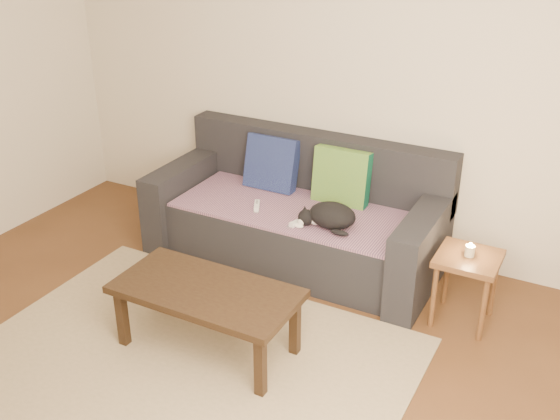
{
  "coord_description": "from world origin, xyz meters",
  "views": [
    {
      "loc": [
        1.91,
        -2.28,
        2.45
      ],
      "look_at": [
        0.05,
        1.2,
        0.55
      ],
      "focal_mm": 42.0,
      "sensor_mm": 36.0,
      "label": 1
    }
  ],
  "objects_px": {
    "coffee_table": "(206,296)",
    "side_table": "(467,268)",
    "cat": "(330,216)",
    "wii_remote_a": "(257,206)",
    "sofa": "(298,219)",
    "wii_remote_b": "(298,222)"
  },
  "relations": [
    {
      "from": "coffee_table",
      "to": "side_table",
      "type": "bearing_deg",
      "value": 38.68
    },
    {
      "from": "cat",
      "to": "wii_remote_a",
      "type": "xyz_separation_m",
      "value": [
        -0.58,
        0.03,
        -0.07
      ]
    },
    {
      "from": "cat",
      "to": "coffee_table",
      "type": "bearing_deg",
      "value": -93.04
    },
    {
      "from": "cat",
      "to": "side_table",
      "type": "height_order",
      "value": "cat"
    },
    {
      "from": "sofa",
      "to": "side_table",
      "type": "distance_m",
      "value": 1.32
    },
    {
      "from": "sofa",
      "to": "wii_remote_a",
      "type": "bearing_deg",
      "value": -136.11
    },
    {
      "from": "sofa",
      "to": "wii_remote_a",
      "type": "distance_m",
      "value": 0.34
    },
    {
      "from": "cat",
      "to": "side_table",
      "type": "distance_m",
      "value": 0.94
    },
    {
      "from": "coffee_table",
      "to": "wii_remote_a",
      "type": "bearing_deg",
      "value": 104.13
    },
    {
      "from": "sofa",
      "to": "coffee_table",
      "type": "relative_size",
      "value": 1.96
    },
    {
      "from": "cat",
      "to": "coffee_table",
      "type": "height_order",
      "value": "cat"
    },
    {
      "from": "wii_remote_a",
      "to": "sofa",
      "type": "bearing_deg",
      "value": -72.83
    },
    {
      "from": "wii_remote_b",
      "to": "coffee_table",
      "type": "height_order",
      "value": "wii_remote_b"
    },
    {
      "from": "sofa",
      "to": "cat",
      "type": "xyz_separation_m",
      "value": [
        0.36,
        -0.24,
        0.21
      ]
    },
    {
      "from": "coffee_table",
      "to": "wii_remote_b",
      "type": "bearing_deg",
      "value": 83.06
    },
    {
      "from": "wii_remote_a",
      "to": "side_table",
      "type": "relative_size",
      "value": 0.32
    },
    {
      "from": "sofa",
      "to": "wii_remote_a",
      "type": "height_order",
      "value": "sofa"
    },
    {
      "from": "sofa",
      "to": "coffee_table",
      "type": "bearing_deg",
      "value": -88.14
    },
    {
      "from": "side_table",
      "to": "coffee_table",
      "type": "xyz_separation_m",
      "value": [
        -1.25,
        -1.0,
        -0.01
      ]
    },
    {
      "from": "wii_remote_a",
      "to": "coffee_table",
      "type": "bearing_deg",
      "value": 167.42
    },
    {
      "from": "wii_remote_b",
      "to": "side_table",
      "type": "relative_size",
      "value": 0.32
    },
    {
      "from": "wii_remote_a",
      "to": "coffee_table",
      "type": "relative_size",
      "value": 0.14
    }
  ]
}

